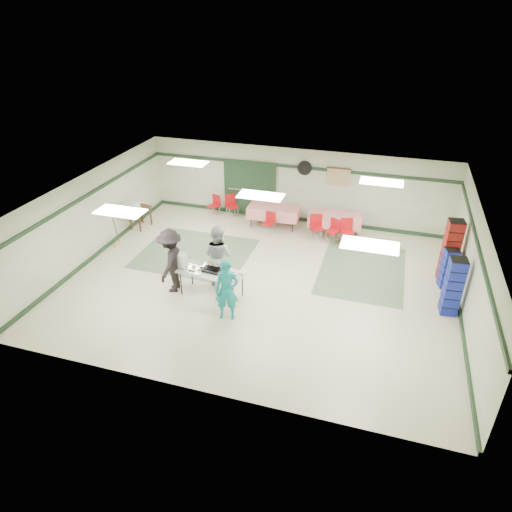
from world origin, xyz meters
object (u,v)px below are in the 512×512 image
(crate_stack_blue_b, at_px, (453,287))
(broom, at_px, (115,226))
(chair_b, at_px, (316,225))
(chair_c, at_px, (347,229))
(crate_stack_red, at_px, (450,251))
(chair_a, at_px, (334,228))
(volunteer_teal, at_px, (227,290))
(dining_table_b, at_px, (274,212))
(dining_table_a, at_px, (335,219))
(chair_d, at_px, (270,221))
(crate_stack_blue_a, at_px, (448,268))
(printer_table, at_px, (140,211))
(serving_table, at_px, (211,273))
(chair_loose_a, at_px, (231,203))
(chair_loose_b, at_px, (215,203))
(volunteer_grey, at_px, (218,256))
(volunteer_dark, at_px, (171,261))
(office_printer, at_px, (130,209))

(crate_stack_blue_b, xyz_separation_m, broom, (-10.38, 0.79, -0.09))
(chair_b, xyz_separation_m, broom, (-6.27, -2.38, 0.16))
(chair_c, relative_size, crate_stack_red, 0.46)
(chair_a, relative_size, crate_stack_red, 0.43)
(volunteer_teal, bearing_deg, dining_table_b, 79.05)
(dining_table_a, xyz_separation_m, chair_d, (-2.19, -0.58, -0.09))
(crate_stack_blue_a, height_order, printer_table, crate_stack_blue_a)
(crate_stack_red, bearing_deg, serving_table, -156.38)
(chair_c, bearing_deg, chair_b, 162.70)
(chair_loose_a, distance_m, printer_table, 3.35)
(volunteer_teal, bearing_deg, printer_table, 125.46)
(chair_loose_b, height_order, crate_stack_blue_a, crate_stack_blue_a)
(serving_table, relative_size, crate_stack_blue_b, 1.18)
(crate_stack_blue_a, xyz_separation_m, printer_table, (-10.30, 0.93, 0.02))
(crate_stack_red, relative_size, crate_stack_blue_b, 1.19)
(chair_b, xyz_separation_m, chair_d, (-1.63, -0.01, -0.07))
(crate_stack_blue_a, bearing_deg, dining_table_b, 157.33)
(chair_d, height_order, crate_stack_blue_a, crate_stack_blue_a)
(printer_table, bearing_deg, broom, -84.04)
(broom, bearing_deg, printer_table, 100.80)
(volunteer_grey, bearing_deg, chair_c, -112.41)
(serving_table, distance_m, chair_a, 5.03)
(dining_table_b, xyz_separation_m, crate_stack_blue_a, (5.76, -2.40, 0.03))
(serving_table, distance_m, broom, 4.54)
(crate_stack_blue_a, bearing_deg, broom, -177.04)
(printer_table, height_order, broom, broom)
(volunteer_grey, xyz_separation_m, chair_loose_a, (-1.24, 4.53, -0.39))
(volunteer_dark, bearing_deg, crate_stack_blue_a, 102.58)
(volunteer_dark, relative_size, chair_loose_b, 2.28)
(crate_stack_blue_a, relative_size, broom, 0.87)
(chair_loose_a, relative_size, printer_table, 1.05)
(dining_table_a, bearing_deg, volunteer_grey, -127.16)
(crate_stack_blue_a, height_order, office_printer, crate_stack_blue_a)
(crate_stack_blue_b, relative_size, printer_table, 1.92)
(dining_table_b, relative_size, chair_c, 2.07)
(dining_table_a, relative_size, crate_stack_blue_a, 1.54)
(crate_stack_blue_a, bearing_deg, dining_table_a, 145.94)
(volunteer_teal, distance_m, crate_stack_red, 6.52)
(crate_stack_blue_a, xyz_separation_m, broom, (-10.38, -0.54, 0.11))
(volunteer_teal, bearing_deg, office_printer, 129.58)
(volunteer_grey, xyz_separation_m, chair_b, (2.14, 3.61, -0.37))
(volunteer_dark, bearing_deg, chair_d, 153.28)
(dining_table_a, xyz_separation_m, crate_stack_blue_b, (3.56, -3.73, 0.24))
(volunteer_grey, height_order, chair_d, volunteer_grey)
(chair_d, distance_m, crate_stack_blue_a, 6.03)
(serving_table, relative_size, chair_c, 2.13)
(dining_table_a, height_order, dining_table_b, same)
(volunteer_grey, relative_size, chair_loose_a, 2.10)
(chair_c, bearing_deg, chair_d, 162.98)
(chair_b, bearing_deg, printer_table, 173.16)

